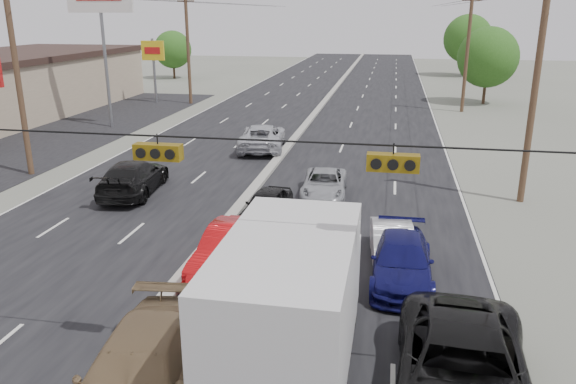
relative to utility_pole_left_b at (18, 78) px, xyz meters
name	(u,v)px	position (x,y,z in m)	size (l,w,h in m)	color
ground	(117,361)	(12.50, -15.00, -5.11)	(200.00, 200.00, 0.00)	#606356
road_surface	(304,129)	(12.50, 15.00, -5.11)	(20.00, 160.00, 0.02)	black
center_median	(304,127)	(12.50, 15.00, -5.01)	(0.50, 160.00, 0.20)	gray
parking_lot	(60,134)	(-4.50, 10.00, -5.11)	(10.00, 42.00, 0.02)	black
utility_pole_left_b	(18,78)	(0.00, 0.00, 0.00)	(1.60, 0.30, 10.00)	#422D1E
utility_pole_left_c	(188,49)	(0.00, 25.00, 0.00)	(1.60, 0.30, 10.00)	#422D1E
utility_pole_right_b	(535,90)	(25.00, 0.00, 0.00)	(1.60, 0.30, 10.00)	#422D1E
utility_pole_right_c	(467,52)	(25.00, 25.00, 0.00)	(1.60, 0.30, 10.00)	#422D1E
traffic_signals	(154,150)	(13.90, -15.00, 0.39)	(25.00, 0.30, 0.54)	black
pole_sign_billboard	(100,4)	(-2.00, 13.00, 3.76)	(5.00, 0.25, 11.00)	slate
pole_sign_far	(153,56)	(-3.50, 25.00, -0.70)	(2.20, 0.25, 6.00)	slate
tree_left_far	(173,50)	(-9.50, 45.00, -1.39)	(4.80, 4.80, 6.12)	#382619
tree_right_mid	(488,57)	(27.50, 30.00, -0.77)	(5.60, 5.60, 7.14)	#382619
tree_right_far	(468,39)	(28.50, 55.00, -0.15)	(6.40, 6.40, 8.16)	#382619
box_truck	(293,306)	(16.96, -14.91, -3.14)	(2.71, 7.56, 3.83)	black
tan_sedan	(140,377)	(13.90, -16.58, -4.26)	(2.36, 5.81, 1.69)	brown
red_sedan	(231,249)	(13.90, -9.47, -4.34)	(1.63, 4.68, 1.54)	#B90B0E
black_suv	(463,374)	(20.74, -15.26, -4.23)	(2.92, 6.33, 1.76)	black
queue_car_a	(266,205)	(14.00, -4.51, -4.47)	(1.51, 3.76, 1.28)	black
queue_car_b	(392,245)	(19.20, -7.84, -4.45)	(1.39, 4.00, 1.32)	#BBBBBD
queue_car_c	(324,184)	(16.00, -0.97, -4.50)	(2.02, 4.39, 1.22)	#999BA0
queue_car_d	(401,261)	(19.50, -9.20, -4.41)	(1.95, 4.79, 1.39)	#0F0F4D
oncoming_near	(133,177)	(6.94, -2.14, -4.31)	(2.24, 5.52, 1.60)	black
oncoming_far	(262,137)	(10.99, 7.81, -4.30)	(2.67, 5.79, 1.61)	#B0B1B8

